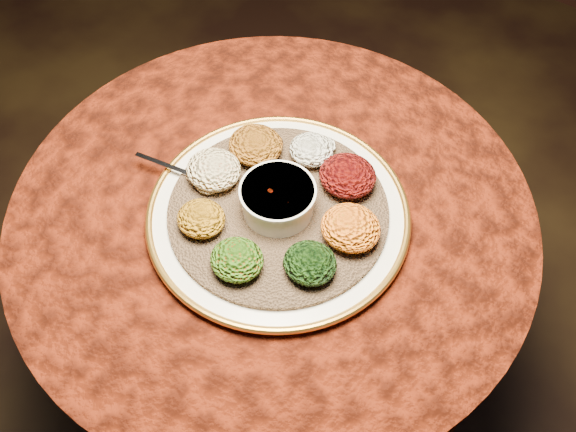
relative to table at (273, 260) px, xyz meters
The scene contains 13 objects.
table is the anchor object (origin of this frame).
platter 0.19m from the table, 26.98° to the right, with size 0.54×0.54×0.02m.
injera 0.20m from the table, 26.98° to the right, with size 0.39×0.39×0.01m, color brown.
stew_bowl 0.24m from the table, 26.98° to the right, with size 0.13×0.13×0.06m.
spoon 0.26m from the table, 163.78° to the right, with size 0.15×0.04×0.01m.
portion_ayib 0.26m from the table, 88.40° to the left, with size 0.08×0.08×0.04m, color silver.
portion_kitfo 0.27m from the table, 48.40° to the left, with size 0.10×0.10×0.05m, color black.
portion_tikil 0.28m from the table, ahead, with size 0.10×0.10×0.05m, color #C28710.
portion_gomen 0.28m from the table, 30.84° to the right, with size 0.09×0.08×0.04m, color black.
portion_mixveg 0.27m from the table, 75.39° to the right, with size 0.09×0.08×0.04m, color #9F260A.
portion_kik 0.26m from the table, 118.37° to the right, with size 0.08×0.08×0.04m, color #B2710F.
portion_timatim 0.26m from the table, 168.69° to the right, with size 0.10×0.10×0.05m, color maroon.
portion_shiro 0.26m from the table, 141.33° to the left, with size 0.10×0.10×0.05m, color brown.
Camera 1 is at (0.42, -0.55, 1.67)m, focal length 40.00 mm.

